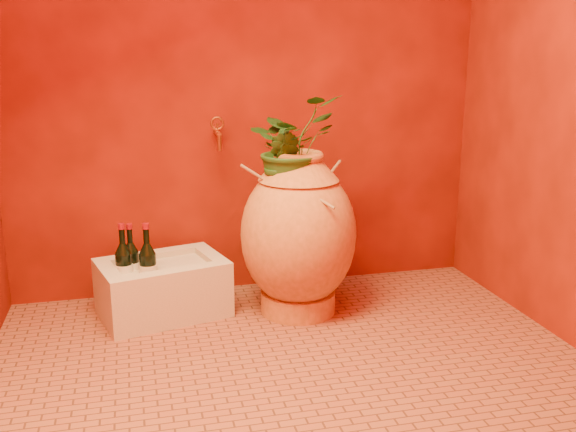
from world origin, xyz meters
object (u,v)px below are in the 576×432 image
object	(u,v)px
amphora	(298,234)
wine_bottle_b	(148,268)
wall_tap	(218,132)
wine_bottle_c	(124,267)
wine_bottle_a	(132,265)
stone_basin	(163,289)

from	to	relation	value
amphora	wine_bottle_b	size ratio (longest dim) A/B	2.40
wall_tap	amphora	bearing A→B (deg)	-45.45
wine_bottle_b	wine_bottle_c	distance (m)	0.12
wine_bottle_a	wall_tap	xyz separation A→B (m)	(0.46, 0.21, 0.61)
amphora	wall_tap	world-z (taller)	wall_tap
amphora	wine_bottle_b	world-z (taller)	amphora
wall_tap	wine_bottle_a	bearing A→B (deg)	-155.45
amphora	stone_basin	xyz separation A→B (m)	(-0.66, 0.12, -0.27)
stone_basin	wine_bottle_b	distance (m)	0.17
wine_bottle_a	wine_bottle_b	xyz separation A→B (m)	(0.08, -0.08, 0.01)
amphora	stone_basin	size ratio (longest dim) A/B	1.20
wine_bottle_a	wine_bottle_b	distance (m)	0.11
amphora	wine_bottle_a	world-z (taller)	amphora
wine_bottle_c	wall_tap	world-z (taller)	wall_tap
amphora	wine_bottle_a	distance (m)	0.82
stone_basin	wine_bottle_c	bearing A→B (deg)	-167.80
wine_bottle_b	stone_basin	bearing A→B (deg)	47.96
wine_bottle_a	wall_tap	world-z (taller)	wall_tap
wall_tap	wine_bottle_b	bearing A→B (deg)	-143.04
wine_bottle_c	wall_tap	xyz separation A→B (m)	(0.50, 0.26, 0.60)
wine_bottle_a	wine_bottle_c	size ratio (longest dim) A/B	0.95
wine_bottle_a	wine_bottle_b	bearing A→B (deg)	-46.34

